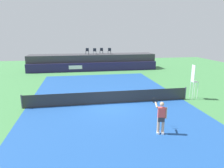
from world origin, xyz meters
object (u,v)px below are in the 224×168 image
Objects in this scene: net_post_near at (22,102)px; net_post_far at (185,93)px; tennis_player at (161,117)px; umpire_chair at (194,80)px; spectator_chair_right at (109,51)px; spectator_chair_left at (95,51)px; spectator_chair_center at (101,51)px; spectator_chair_far_left at (87,51)px.

net_post_near and net_post_far have the same top height.
umpire_chair is at bearing 46.61° from tennis_player.
spectator_chair_right is 0.89× the size of net_post_far.
net_post_near is (-6.49, -14.94, -2.19)m from spectator_chair_left.
spectator_chair_center is 16.39m from umpire_chair.
spectator_chair_left is 20.24m from tennis_player.
spectator_chair_right is (2.15, 0.09, 0.00)m from spectator_chair_left.
spectator_chair_far_left reaches higher than tennis_player.
spectator_chair_right is 17.48m from net_post_near.
net_post_near is (-8.65, -15.03, -2.19)m from spectator_chair_right.
net_post_near is (-5.45, -15.30, -2.19)m from spectator_chair_far_left.
spectator_chair_far_left and spectator_chair_left have the same top height.
spectator_chair_center is 20.64m from tennis_player.
spectator_chair_far_left is at bearing 161.34° from spectator_chair_left.
umpire_chair is at bearing 0.01° from net_post_near.
spectator_chair_far_left is 0.32× the size of umpire_chair.
spectator_chair_left is 1.12m from spectator_chair_center.
umpire_chair is (5.49, -15.41, -1.11)m from spectator_chair_center.
spectator_chair_right is 15.65m from net_post_far.
spectator_chair_center and spectator_chair_right have the same top height.
spectator_chair_left is 0.89× the size of net_post_far.
umpire_chair is (4.37, -15.03, -1.11)m from spectator_chair_right.
net_post_near is 1.00× the size of net_post_far.
spectator_chair_right is at bearing 104.03° from net_post_far.
umpire_chair is (6.52, -14.94, -1.11)m from spectator_chair_left.
umpire_chair reaches higher than tennis_player.
spectator_chair_left is at bearing 111.57° from net_post_far.
spectator_chair_center reaches higher than net_post_far.
spectator_chair_far_left is 0.50× the size of tennis_player.
spectator_chair_far_left is at bearing 70.40° from net_post_near.
tennis_player is (8.14, -5.15, 0.46)m from net_post_near.
tennis_player is (-0.51, -20.18, -1.73)m from spectator_chair_right.
net_post_near is 0.56× the size of tennis_player.
net_post_near is at bearing 147.66° from tennis_player.
spectator_chair_center reaches higher than umpire_chair.
spectator_chair_far_left reaches higher than umpire_chair.
spectator_chair_left reaches higher than tennis_player.
spectator_chair_center is at bearing 161.48° from spectator_chair_right.
tennis_player is at bearing -32.34° from net_post_near.
tennis_player reaches higher than net_post_far.
tennis_player is at bearing -82.50° from spectator_chair_far_left.
spectator_chair_left and spectator_chair_center have the same top height.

